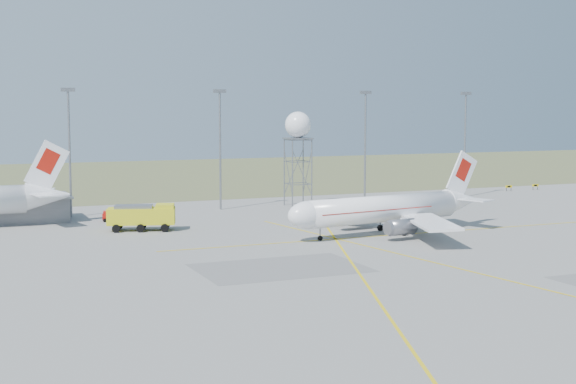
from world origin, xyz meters
name	(u,v)px	position (x,y,z in m)	size (l,w,h in m)	color
ground	(520,280)	(0.00, 0.00, 0.00)	(400.00, 400.00, 0.00)	gray
grass_strip	(168,175)	(0.00, 140.00, 0.01)	(400.00, 120.00, 0.03)	#566A3A
building_grey	(6,209)	(-45.00, 64.00, 1.97)	(19.00, 10.00, 3.90)	gray
mast_a	(69,141)	(-35.00, 66.00, 12.07)	(2.20, 0.50, 20.50)	gray
mast_b	(220,139)	(-10.00, 66.00, 12.07)	(2.20, 0.50, 20.50)	gray
mast_c	(365,137)	(18.00, 66.00, 12.07)	(2.20, 0.50, 20.50)	gray
mast_d	(465,135)	(40.00, 66.00, 12.07)	(2.20, 0.50, 20.50)	gray
taxi_sign_near	(509,187)	(55.60, 72.00, 0.89)	(1.60, 0.17, 1.20)	black
taxi_sign_far	(535,186)	(62.60, 72.00, 0.89)	(1.60, 0.17, 1.20)	black
airliner_main	(385,209)	(2.35, 31.36, 3.42)	(32.71, 31.51, 11.15)	white
radar_tower	(298,153)	(4.30, 65.57, 9.39)	(4.62, 4.62, 16.74)	gray
fire_truck	(143,218)	(-27.62, 47.41, 1.81)	(9.93, 5.96, 3.77)	gold
baggage_tug	(109,217)	(-30.39, 58.69, 0.61)	(2.29, 1.97, 1.62)	#B7140D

